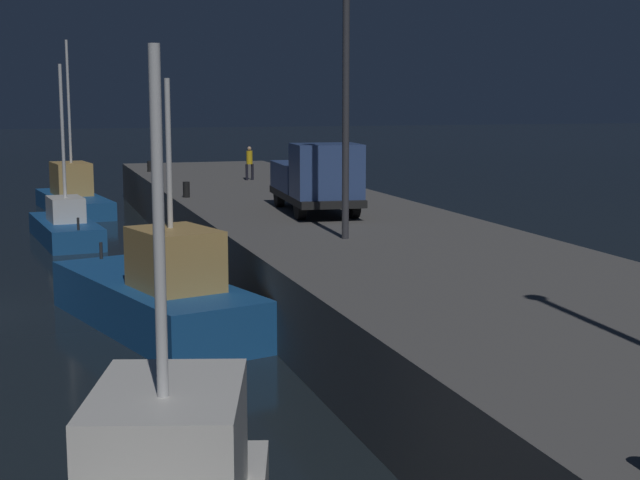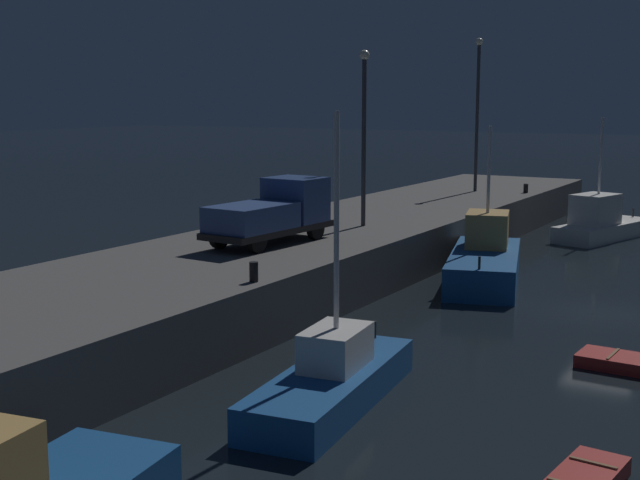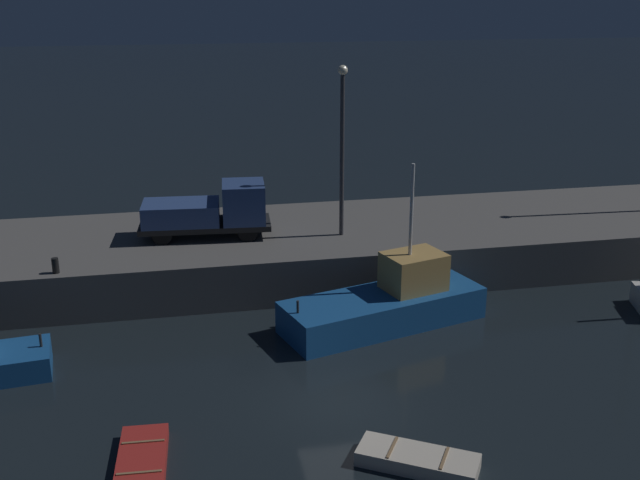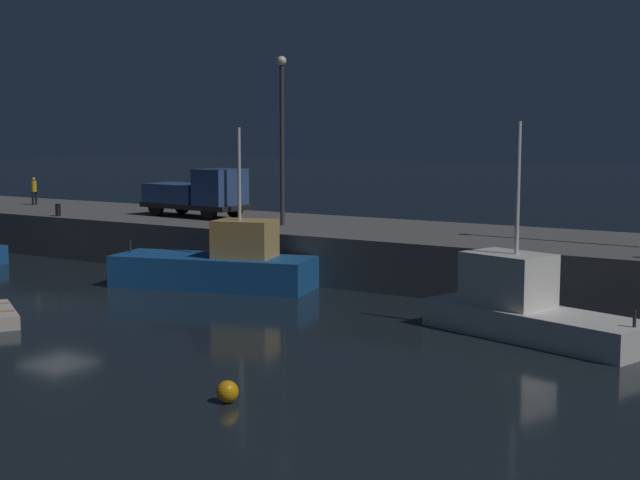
# 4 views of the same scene
# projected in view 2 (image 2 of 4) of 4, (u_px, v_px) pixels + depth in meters

# --- Properties ---
(ground_plane) EXTENTS (320.00, 320.00, 0.00)m
(ground_plane) POSITION_uv_depth(u_px,v_px,m) (603.00, 314.00, 31.64)
(ground_plane) COLOR black
(pier_quay) EXTENTS (60.41, 8.79, 2.09)m
(pier_quay) POSITION_uv_depth(u_px,v_px,m) (310.00, 255.00, 37.63)
(pier_quay) COLOR #5B5956
(pier_quay) RESTS_ON ground
(fishing_trawler_red) EXTENTS (7.27, 2.95, 7.47)m
(fishing_trawler_red) POSITION_uv_depth(u_px,v_px,m) (332.00, 379.00, 22.28)
(fishing_trawler_red) COLOR #195193
(fishing_trawler_red) RESTS_ON ground
(fishing_boat_blue) EXTENTS (8.78, 4.97, 6.59)m
(fishing_boat_blue) POSITION_uv_depth(u_px,v_px,m) (485.00, 260.00, 37.12)
(fishing_boat_blue) COLOR #195193
(fishing_boat_blue) RESTS_ON ground
(fishing_boat_white) EXTENTS (7.72, 4.27, 6.73)m
(fishing_boat_white) POSITION_uv_depth(u_px,v_px,m) (601.00, 223.00, 48.14)
(fishing_boat_white) COLOR silver
(fishing_boat_white) RESTS_ON ground
(dinghy_orange_near) EXTENTS (1.56, 3.49, 0.41)m
(dinghy_orange_near) POSITION_uv_depth(u_px,v_px,m) (639.00, 365.00, 24.99)
(dinghy_orange_near) COLOR #B22823
(dinghy_orange_near) RESTS_ON ground
(lamp_post_west) EXTENTS (0.44, 0.44, 7.76)m
(lamp_post_west) POSITION_uv_depth(u_px,v_px,m) (364.00, 124.00, 38.31)
(lamp_post_west) COLOR #38383D
(lamp_post_west) RESTS_ON pier_quay
(lamp_post_east) EXTENTS (0.44, 0.44, 9.24)m
(lamp_post_east) POSITION_uv_depth(u_px,v_px,m) (478.00, 104.00, 52.60)
(lamp_post_east) COLOR #38383D
(lamp_post_east) RESTS_ON pier_quay
(utility_truck) EXTENTS (6.11, 2.64, 2.49)m
(utility_truck) POSITION_uv_depth(u_px,v_px,m) (273.00, 213.00, 34.27)
(utility_truck) COLOR black
(utility_truck) RESTS_ON pier_quay
(bollard_central) EXTENTS (0.28, 0.28, 0.54)m
(bollard_central) POSITION_uv_depth(u_px,v_px,m) (526.00, 188.00, 52.52)
(bollard_central) COLOR black
(bollard_central) RESTS_ON pier_quay
(bollard_east) EXTENTS (0.28, 0.28, 0.63)m
(bollard_east) POSITION_uv_depth(u_px,v_px,m) (254.00, 272.00, 27.12)
(bollard_east) COLOR black
(bollard_east) RESTS_ON pier_quay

